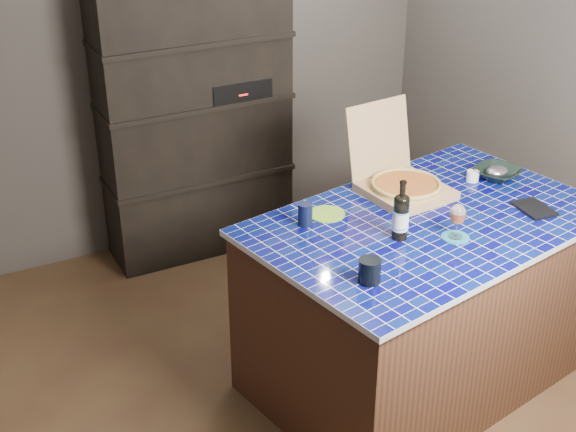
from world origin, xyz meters
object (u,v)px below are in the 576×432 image
kitchen_island (422,300)px  pizza_box (403,183)px  mead_bottle (401,216)px  bowl (497,173)px  wine_glass (458,215)px  dvd_case (534,209)px

kitchen_island → pizza_box: bearing=69.9°
mead_bottle → pizza_box: bearing=54.0°
kitchen_island → mead_bottle: (-0.23, -0.09, 0.58)m
kitchen_island → bowl: bowl is taller
pizza_box → wine_glass: 0.51m
mead_bottle → dvd_case: (0.75, -0.07, -0.11)m
wine_glass → dvd_case: bearing=5.2°
kitchen_island → bowl: bearing=8.9°
pizza_box → kitchen_island: bearing=-105.1°
wine_glass → dvd_case: size_ratio=0.83×
wine_glass → bowl: 0.74m
pizza_box → mead_bottle: pizza_box is taller
pizza_box → dvd_case: bearing=-50.0°
wine_glass → bowl: (0.60, 0.42, -0.09)m
bowl → kitchen_island: bearing=-160.0°
mead_bottle → dvd_case: bearing=-5.3°
kitchen_island → wine_glass: (0.00, -0.20, 0.59)m
mead_bottle → dvd_case: size_ratio=1.44×
dvd_case → mead_bottle: bearing=179.8°
wine_glass → kitchen_island: bearing=90.0°
pizza_box → dvd_case: size_ratio=2.55×
pizza_box → mead_bottle: size_ratio=1.77×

